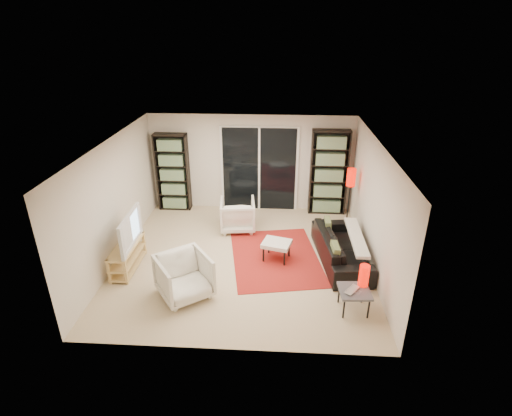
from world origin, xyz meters
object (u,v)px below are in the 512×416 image
at_px(armchair_front, 184,277).
at_px(floor_lamp, 351,183).
at_px(armchair_back, 238,215).
at_px(side_table, 354,292).
at_px(ottoman, 277,244).
at_px(tv_stand, 128,256).
at_px(bookshelf_left, 173,172).
at_px(sofa, 341,248).
at_px(bookshelf_right, 329,173).

distance_m(armchair_front, floor_lamp, 4.25).
xyz_separation_m(armchair_back, side_table, (2.21, -2.77, -0.00)).
distance_m(armchair_back, side_table, 3.54).
distance_m(armchair_back, ottoman, 1.56).
bearing_deg(floor_lamp, ottoman, -138.08).
distance_m(tv_stand, armchair_back, 2.63).
bearing_deg(ottoman, bookshelf_left, 138.57).
distance_m(armchair_front, side_table, 2.88).
xyz_separation_m(bookshelf_left, armchair_front, (1.05, -3.60, -0.59)).
height_order(sofa, armchair_back, armchair_back).
bearing_deg(sofa, armchair_back, 53.17).
xyz_separation_m(bookshelf_right, side_table, (0.07, -3.82, -0.69)).
relative_size(bookshelf_right, tv_stand, 1.83).
xyz_separation_m(bookshelf_left, bookshelf_right, (3.85, -0.00, 0.07)).
relative_size(sofa, armchair_front, 2.39).
bearing_deg(side_table, armchair_back, 128.55).
bearing_deg(side_table, bookshelf_left, 135.74).
height_order(tv_stand, armchair_front, armchair_front).
height_order(tv_stand, ottoman, tv_stand).
relative_size(armchair_front, side_table, 1.60).
bearing_deg(side_table, floor_lamp, 83.97).
xyz_separation_m(armchair_front, side_table, (2.87, -0.23, -0.03)).
bearing_deg(bookshelf_left, armchair_front, -73.69).
bearing_deg(ottoman, armchair_front, -141.06).
height_order(bookshelf_left, armchair_front, bookshelf_left).
xyz_separation_m(tv_stand, armchair_back, (1.96, 1.74, 0.10)).
relative_size(sofa, ottoman, 3.17).
bearing_deg(armchair_back, armchair_front, 69.02).
bearing_deg(armchair_front, floor_lamp, 4.69).
xyz_separation_m(sofa, armchair_front, (-2.86, -1.30, 0.09)).
relative_size(tv_stand, side_table, 2.16).
bearing_deg(armchair_front, tv_stand, 112.58).
relative_size(armchair_front, ottoman, 1.32).
xyz_separation_m(armchair_back, armchair_front, (-0.67, -2.54, 0.03)).
relative_size(armchair_front, floor_lamp, 0.58).
xyz_separation_m(armchair_back, ottoman, (0.91, -1.27, -0.02)).
bearing_deg(tv_stand, armchair_back, 41.53).
distance_m(bookshelf_right, ottoman, 2.72).
height_order(bookshelf_left, side_table, bookshelf_left).
bearing_deg(floor_lamp, bookshelf_right, 113.56).
height_order(armchair_back, side_table, armchair_back).
height_order(bookshelf_right, armchair_front, bookshelf_right).
height_order(bookshelf_left, armchair_back, bookshelf_left).
bearing_deg(tv_stand, ottoman, 9.37).
xyz_separation_m(ottoman, side_table, (1.29, -1.50, 0.01)).
distance_m(bookshelf_right, armchair_back, 2.48).
height_order(sofa, floor_lamp, floor_lamp).
bearing_deg(bookshelf_right, side_table, -88.90).
distance_m(sofa, side_table, 1.52).
xyz_separation_m(bookshelf_left, tv_stand, (-0.25, -2.80, -0.71)).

